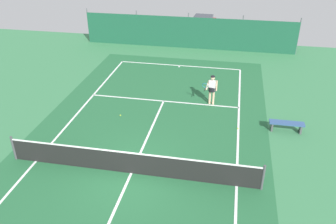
{
  "coord_description": "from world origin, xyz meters",
  "views": [
    {
      "loc": [
        3.5,
        -10.52,
        8.79
      ],
      "look_at": [
        0.78,
        3.61,
        0.9
      ],
      "focal_mm": 37.47,
      "sensor_mm": 36.0,
      "label": 1
    }
  ],
  "objects_px": {
    "tennis_net": "(131,163)",
    "tennis_ball_near_player": "(120,115)",
    "tennis_player": "(212,88)",
    "courtside_bench": "(287,124)",
    "parked_car": "(203,26)",
    "tennis_ball_midcourt": "(238,128)"
  },
  "relations": [
    {
      "from": "tennis_player",
      "to": "tennis_ball_midcourt",
      "type": "relative_size",
      "value": 24.85
    },
    {
      "from": "tennis_ball_midcourt",
      "to": "parked_car",
      "type": "bearing_deg",
      "value": 102.35
    },
    {
      "from": "parked_car",
      "to": "tennis_net",
      "type": "bearing_deg",
      "value": -89.52
    },
    {
      "from": "tennis_player",
      "to": "courtside_bench",
      "type": "height_order",
      "value": "tennis_player"
    },
    {
      "from": "tennis_ball_midcourt",
      "to": "courtside_bench",
      "type": "xyz_separation_m",
      "value": [
        2.22,
        0.24,
        0.34
      ]
    },
    {
      "from": "tennis_net",
      "to": "parked_car",
      "type": "distance_m",
      "value": 19.3
    },
    {
      "from": "tennis_net",
      "to": "tennis_ball_near_player",
      "type": "distance_m",
      "value": 4.76
    },
    {
      "from": "tennis_ball_midcourt",
      "to": "tennis_net",
      "type": "bearing_deg",
      "value": -134.33
    },
    {
      "from": "tennis_player",
      "to": "courtside_bench",
      "type": "relative_size",
      "value": 1.03
    },
    {
      "from": "tennis_ball_near_player",
      "to": "courtside_bench",
      "type": "height_order",
      "value": "courtside_bench"
    },
    {
      "from": "tennis_ball_midcourt",
      "to": "courtside_bench",
      "type": "distance_m",
      "value": 2.26
    },
    {
      "from": "tennis_ball_near_player",
      "to": "courtside_bench",
      "type": "bearing_deg",
      "value": 0.43
    },
    {
      "from": "tennis_ball_near_player",
      "to": "tennis_ball_midcourt",
      "type": "relative_size",
      "value": 1.0
    },
    {
      "from": "parked_car",
      "to": "courtside_bench",
      "type": "distance_m",
      "value": 15.87
    },
    {
      "from": "tennis_ball_near_player",
      "to": "tennis_player",
      "type": "bearing_deg",
      "value": 26.32
    },
    {
      "from": "tennis_net",
      "to": "tennis_ball_midcourt",
      "type": "height_order",
      "value": "tennis_net"
    },
    {
      "from": "parked_car",
      "to": "courtside_bench",
      "type": "height_order",
      "value": "parked_car"
    },
    {
      "from": "tennis_player",
      "to": "courtside_bench",
      "type": "bearing_deg",
      "value": 160.57
    },
    {
      "from": "tennis_player",
      "to": "parked_car",
      "type": "relative_size",
      "value": 0.38
    },
    {
      "from": "tennis_player",
      "to": "tennis_ball_midcourt",
      "type": "bearing_deg",
      "value": 132.62
    },
    {
      "from": "tennis_ball_near_player",
      "to": "parked_car",
      "type": "xyz_separation_m",
      "value": [
        2.63,
        14.93,
        0.81
      ]
    },
    {
      "from": "tennis_net",
      "to": "courtside_bench",
      "type": "height_order",
      "value": "tennis_net"
    }
  ]
}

